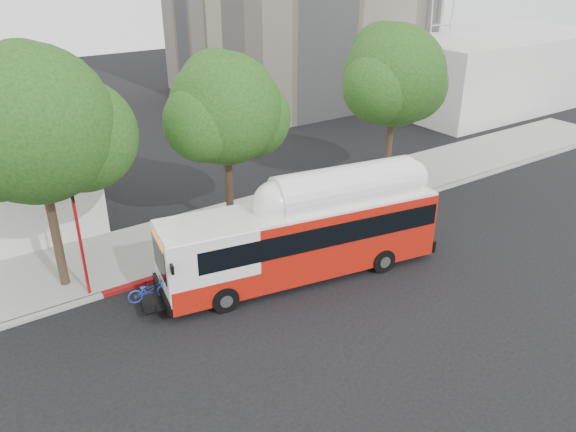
# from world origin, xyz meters

# --- Properties ---
(ground) EXTENTS (120.00, 120.00, 0.00)m
(ground) POSITION_xyz_m (0.00, 0.00, 0.00)
(ground) COLOR black
(ground) RESTS_ON ground
(sidewalk) EXTENTS (60.00, 5.00, 0.15)m
(sidewalk) POSITION_xyz_m (0.00, 6.50, 0.07)
(sidewalk) COLOR gray
(sidewalk) RESTS_ON ground
(curb_strip) EXTENTS (60.00, 0.30, 0.15)m
(curb_strip) POSITION_xyz_m (0.00, 3.90, 0.07)
(curb_strip) COLOR gray
(curb_strip) RESTS_ON ground
(red_curb_segment) EXTENTS (10.00, 0.32, 0.16)m
(red_curb_segment) POSITION_xyz_m (-3.00, 3.90, 0.08)
(red_curb_segment) COLOR maroon
(red_curb_segment) RESTS_ON ground
(street_tree_left) EXTENTS (6.67, 5.80, 9.74)m
(street_tree_left) POSITION_xyz_m (-8.53, 5.56, 6.60)
(street_tree_left) COLOR #2D2116
(street_tree_left) RESTS_ON ground
(street_tree_mid) EXTENTS (5.75, 5.00, 8.62)m
(street_tree_mid) POSITION_xyz_m (-0.59, 6.06, 5.91)
(street_tree_mid) COLOR #2D2116
(street_tree_mid) RESTS_ON ground
(street_tree_right) EXTENTS (6.21, 5.40, 9.18)m
(street_tree_right) POSITION_xyz_m (9.44, 5.86, 6.26)
(street_tree_right) COLOR #2D2116
(street_tree_right) RESTS_ON ground
(horizon_block) EXTENTS (20.00, 12.00, 6.00)m
(horizon_block) POSITION_xyz_m (30.00, 16.00, 3.00)
(horizon_block) COLOR silver
(horizon_block) RESTS_ON ground
(transit_bus) EXTENTS (12.70, 4.44, 3.70)m
(transit_bus) POSITION_xyz_m (-0.39, 0.79, 1.73)
(transit_bus) COLOR #B6180C
(transit_bus) RESTS_ON ground
(signal_pole) EXTENTS (0.13, 0.42, 4.41)m
(signal_pole) POSITION_xyz_m (-8.39, 4.24, 2.26)
(signal_pole) COLOR #AB1213
(signal_pole) RESTS_ON ground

